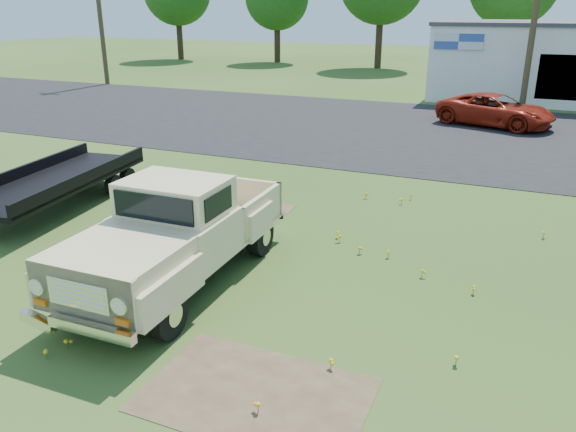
# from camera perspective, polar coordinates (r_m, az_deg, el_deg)

# --- Properties ---
(ground) EXTENTS (140.00, 140.00, 0.00)m
(ground) POSITION_cam_1_polar(r_m,az_deg,el_deg) (10.80, -3.35, -6.60)
(ground) COLOR #2C4C18
(ground) RESTS_ON ground
(asphalt_lot) EXTENTS (90.00, 14.00, 0.02)m
(asphalt_lot) POSITION_cam_1_polar(r_m,az_deg,el_deg) (24.47, 12.62, 8.44)
(asphalt_lot) COLOR black
(asphalt_lot) RESTS_ON ground
(dirt_patch_a) EXTENTS (3.00, 2.00, 0.01)m
(dirt_patch_a) POSITION_cam_1_polar(r_m,az_deg,el_deg) (7.97, -3.26, -17.66)
(dirt_patch_a) COLOR #4D3A29
(dirt_patch_a) RESTS_ON ground
(dirt_patch_b) EXTENTS (2.20, 1.60, 0.01)m
(dirt_patch_b) POSITION_cam_1_polar(r_m,az_deg,el_deg) (14.51, -4.29, 0.64)
(dirt_patch_b) COLOR #4D3A29
(dirt_patch_b) RESTS_ON ground
(commercial_building) EXTENTS (14.20, 8.20, 4.15)m
(commercial_building) POSITION_cam_1_polar(r_m,az_deg,el_deg) (35.71, 26.62, 13.92)
(commercial_building) COLOR white
(commercial_building) RESTS_ON ground
(utility_pole_west) EXTENTS (1.60, 0.30, 9.00)m
(utility_pole_west) POSITION_cam_1_polar(r_m,az_deg,el_deg) (40.37, -18.59, 19.09)
(utility_pole_west) COLOR #42331F
(utility_pole_west) RESTS_ON ground
(utility_pole_mid) EXTENTS (1.60, 0.30, 9.00)m
(utility_pole_mid) POSITION_cam_1_polar(r_m,az_deg,el_deg) (30.58, 23.83, 18.31)
(utility_pole_mid) COLOR #42331F
(utility_pole_mid) RESTS_ON ground
(vintage_pickup_truck) EXTENTS (2.27, 5.64, 2.03)m
(vintage_pickup_truck) POSITION_cam_1_polar(r_m,az_deg,el_deg) (10.55, -11.13, -1.60)
(vintage_pickup_truck) COLOR beige
(vintage_pickup_truck) RESTS_ON ground
(flatbed_trailer) EXTENTS (2.69, 6.14, 1.62)m
(flatbed_trailer) POSITION_cam_1_polar(r_m,az_deg,el_deg) (15.65, -22.62, 3.70)
(flatbed_trailer) COLOR black
(flatbed_trailer) RESTS_ON ground
(red_pickup) EXTENTS (5.37, 3.68, 1.36)m
(red_pickup) POSITION_cam_1_polar(r_m,az_deg,el_deg) (26.33, 20.31, 10.02)
(red_pickup) COLOR maroon
(red_pickup) RESTS_ON ground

